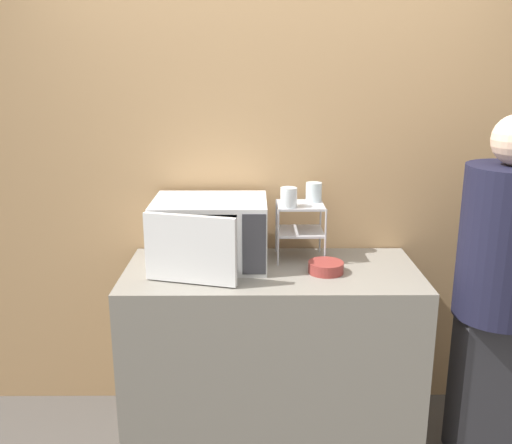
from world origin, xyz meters
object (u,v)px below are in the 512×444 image
object	(u,v)px
dish_rack	(300,219)
bowl	(326,267)
person	(501,279)
glass_front_left	(289,197)
microwave	(209,233)
glass_back_right	(314,192)

from	to	relation	value
dish_rack	bowl	xyz separation A→B (m)	(0.11, -0.22, -0.18)
dish_rack	person	xyz separation A→B (m)	(0.91, -0.36, -0.19)
dish_rack	glass_front_left	distance (m)	0.16
microwave	bowl	xyz separation A→B (m)	(0.58, -0.12, -0.14)
microwave	bowl	size ratio (longest dim) A/B	3.30
glass_back_right	bowl	size ratio (longest dim) A/B	0.58
dish_rack	bowl	world-z (taller)	dish_rack
glass_back_right	microwave	bearing A→B (deg)	-163.75
microwave	dish_rack	size ratio (longest dim) A/B	1.95
microwave	bowl	bearing A→B (deg)	-11.91
glass_back_right	person	distance (m)	0.99
glass_front_left	bowl	world-z (taller)	glass_front_left
dish_rack	glass_back_right	world-z (taller)	glass_back_right
microwave	glass_front_left	world-z (taller)	glass_front_left
microwave	person	xyz separation A→B (m)	(1.38, -0.26, -0.15)
glass_back_right	bowl	bearing A→B (deg)	-82.06
person	bowl	bearing A→B (deg)	170.11
dish_rack	glass_back_right	distance (m)	0.16
microwave	glass_back_right	xyz separation A→B (m)	(0.54, 0.16, 0.17)
glass_front_left	bowl	distance (m)	0.39
bowl	person	bearing A→B (deg)	-9.89
microwave	glass_back_right	bearing A→B (deg)	16.25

